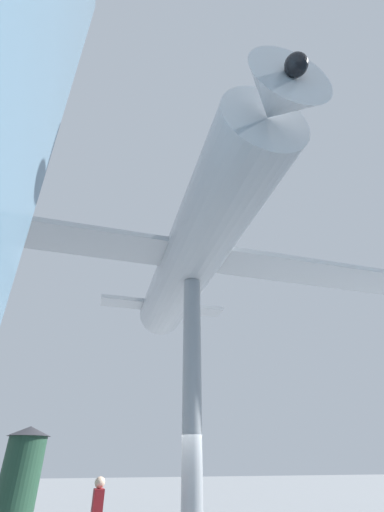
{
  "coord_description": "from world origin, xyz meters",
  "views": [
    {
      "loc": [
        2.79,
        10.14,
        1.93
      ],
      "look_at": [
        0.0,
        0.0,
        8.19
      ],
      "focal_mm": 24.0,
      "sensor_mm": 36.0,
      "label": 1
    }
  ],
  "objects": [
    {
      "name": "support_pylon_central",
      "position": [
        0.0,
        0.0,
        3.57
      ],
      "size": [
        0.56,
        0.56,
        7.15
      ],
      "color": "#999EA3",
      "rests_on": "ground_plane"
    },
    {
      "name": "suspended_airplane",
      "position": [
        -0.0,
        0.21,
        8.2
      ],
      "size": [
        18.54,
        13.38,
        3.19
      ],
      "rotation": [
        0.0,
        0.0,
        0.0
      ],
      "color": "#B2B7BC",
      "rests_on": "support_pylon_central"
    },
    {
      "name": "info_kiosk",
      "position": [
        4.06,
        0.58,
        1.32
      ],
      "size": [
        0.95,
        0.95,
        2.59
      ],
      "color": "#234733",
      "rests_on": "ground_plane"
    }
  ]
}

